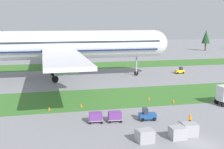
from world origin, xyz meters
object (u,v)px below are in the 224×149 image
at_px(baggage_tug, 147,115).
at_px(taxiway_marker_1, 173,101).
at_px(uld_container_1, 144,136).
at_px(taxiway_marker_0, 81,105).
at_px(airliner, 64,45).
at_px(uld_container_2, 190,129).
at_px(ground_crew_marshaller, 190,119).
at_px(uld_container_0, 146,136).
at_px(pushback_tractor, 180,71).
at_px(taxiway_marker_3, 49,108).
at_px(taxiway_marker_2, 149,98).
at_px(cargo_dolly_second, 96,117).
at_px(cargo_dolly_lead, 115,116).
at_px(uld_container_3, 178,133).

relative_size(baggage_tug, taxiway_marker_1, 4.06).
distance_m(uld_container_1, taxiway_marker_0, 17.82).
xyz_separation_m(airliner, uld_container_2, (13.98, -42.97, -8.20)).
xyz_separation_m(baggage_tug, taxiway_marker_0, (-9.13, 9.20, -0.47)).
xyz_separation_m(ground_crew_marshaller, uld_container_0, (-8.28, -4.17, -0.14)).
height_order(pushback_tractor, uld_container_1, pushback_tractor).
xyz_separation_m(uld_container_0, taxiway_marker_3, (-11.78, 16.25, -0.50)).
distance_m(baggage_tug, taxiway_marker_2, 11.93).
bearing_deg(taxiway_marker_0, ground_crew_marshaller, -41.43).
distance_m(airliner, cargo_dolly_second, 36.31).
relative_size(airliner, cargo_dolly_lead, 31.10).
distance_m(pushback_tractor, uld_container_2, 47.74).
xyz_separation_m(uld_container_0, taxiway_marker_2, (7.22, 18.87, -0.53)).
relative_size(cargo_dolly_lead, uld_container_3, 1.16).
bearing_deg(pushback_tractor, taxiway_marker_2, 142.55).
height_order(airliner, taxiway_marker_0, airliner).
bearing_deg(cargo_dolly_lead, uld_container_3, 43.41).
distance_m(uld_container_0, uld_container_2, 6.50).
bearing_deg(cargo_dolly_second, taxiway_marker_1, 119.91).
distance_m(uld_container_0, uld_container_3, 4.40).
bearing_deg(uld_container_0, uld_container_3, 0.86).
bearing_deg(uld_container_2, uld_container_0, -173.39).
xyz_separation_m(cargo_dolly_second, taxiway_marker_1, (16.00, 7.50, -0.59)).
height_order(airliner, taxiway_marker_2, airliner).
relative_size(cargo_dolly_lead, uld_container_1, 1.16).
xyz_separation_m(taxiway_marker_2, taxiway_marker_3, (-19.01, -2.62, 0.03)).
distance_m(ground_crew_marshaller, uld_container_3, 5.65).
xyz_separation_m(airliner, taxiway_marker_2, (14.75, -24.84, -8.76)).
distance_m(taxiway_marker_0, taxiway_marker_3, 5.63).
distance_m(pushback_tractor, taxiway_marker_3, 47.07).
height_order(airliner, taxiway_marker_1, airliner).
height_order(cargo_dolly_lead, taxiway_marker_2, cargo_dolly_lead).
distance_m(cargo_dolly_second, taxiway_marker_0, 8.64).
xyz_separation_m(taxiway_marker_1, taxiway_marker_2, (-3.82, 2.96, -0.05)).
bearing_deg(baggage_tug, uld_container_2, 31.50).
relative_size(ground_crew_marshaller, uld_container_0, 0.87).
bearing_deg(taxiway_marker_2, taxiway_marker_3, -172.14).
xyz_separation_m(uld_container_3, taxiway_marker_2, (2.83, 18.81, -0.52)).
height_order(cargo_dolly_lead, uld_container_1, cargo_dolly_lead).
relative_size(baggage_tug, taxiway_marker_2, 4.84).
bearing_deg(cargo_dolly_second, pushback_tractor, 144.02).
xyz_separation_m(pushback_tractor, uld_container_2, (-19.55, -43.56, 0.02)).
bearing_deg(uld_container_2, uld_container_1, -175.17).
bearing_deg(taxiway_marker_3, cargo_dolly_second, -48.95).
xyz_separation_m(cargo_dolly_lead, taxiway_marker_0, (-4.12, 8.78, -0.57)).
xyz_separation_m(taxiway_marker_0, taxiway_marker_3, (-5.59, -0.70, -0.03)).
relative_size(airliner, taxiway_marker_1, 108.33).
bearing_deg(uld_container_3, uld_container_1, 178.42).
relative_size(cargo_dolly_second, taxiway_marker_3, 3.71).
height_order(uld_container_2, taxiway_marker_1, uld_container_2).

